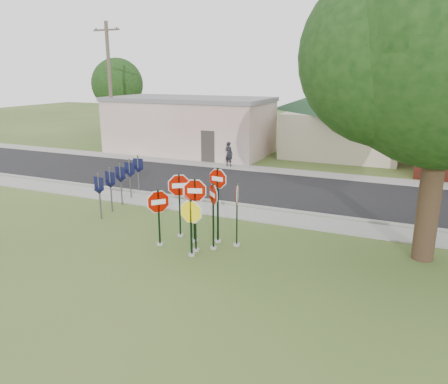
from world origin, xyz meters
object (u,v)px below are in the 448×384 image
at_px(stop_sign_center, 195,204).
at_px(utility_pole_near, 110,87).
at_px(pedestrian, 229,154).
at_px(stop_sign_yellow, 191,221).
at_px(stop_sign_left, 159,210).

relative_size(stop_sign_center, utility_pole_near, 0.29).
distance_m(stop_sign_center, pedestrian, 14.06).
xyz_separation_m(utility_pole_near, pedestrian, (9.85, -0.87, -4.11)).
xyz_separation_m(stop_sign_yellow, stop_sign_left, (-1.49, 0.37, 0.07)).
height_order(stop_sign_yellow, stop_sign_left, stop_sign_left).
distance_m(stop_sign_yellow, utility_pole_near, 20.79).
relative_size(stop_sign_yellow, pedestrian, 1.31).
bearing_deg(utility_pole_near, stop_sign_center, -44.78).
xyz_separation_m(stop_sign_left, utility_pole_near, (-12.85, 14.22, 3.65)).
bearing_deg(stop_sign_center, utility_pole_near, 135.22).
bearing_deg(stop_sign_left, stop_sign_center, 1.69).
bearing_deg(stop_sign_center, stop_sign_yellow, -83.15).
height_order(stop_sign_yellow, utility_pole_near, utility_pole_near).
bearing_deg(utility_pole_near, pedestrian, -5.03).
height_order(stop_sign_left, pedestrian, stop_sign_left).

